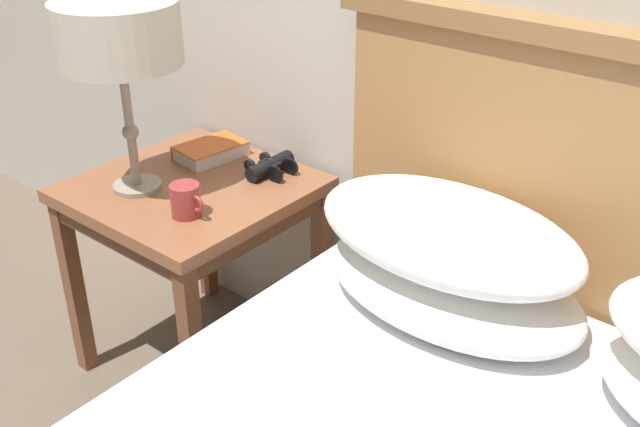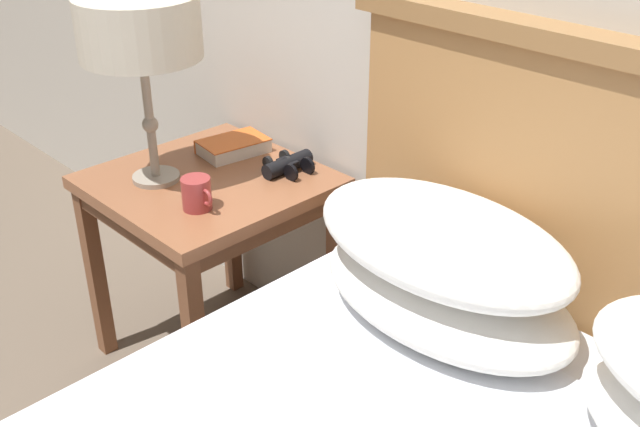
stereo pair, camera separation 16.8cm
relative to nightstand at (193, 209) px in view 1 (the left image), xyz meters
The scene contains 5 objects.
nightstand is the anchor object (origin of this frame).
table_lamp 0.51m from the nightstand, 128.80° to the right, with size 0.31×0.31×0.50m.
book_on_nightstand 0.21m from the nightstand, 118.72° to the left, with size 0.15×0.21×0.04m.
binoculars_pair 0.25m from the nightstand, 55.88° to the left, with size 0.14×0.16×0.05m.
coffee_mug 0.22m from the nightstand, 44.24° to the right, with size 0.10×0.08×0.08m.
Camera 1 is at (0.74, -0.54, 1.51)m, focal length 42.00 mm.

